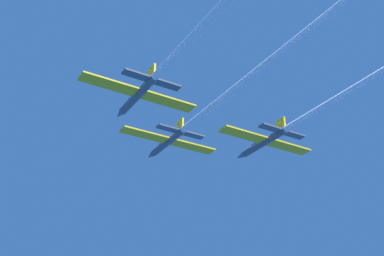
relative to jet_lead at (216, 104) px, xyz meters
The scene contains 3 objects.
jet_lead is the anchor object (origin of this frame).
jet_left_wing 19.07m from the jet_lead, 128.26° to the right, with size 18.98×64.58×3.14m.
jet_right_wing 17.05m from the jet_lead, 38.50° to the right, with size 18.98×55.69×3.14m.
Camera 1 is at (-37.23, -70.40, -37.55)m, focal length 44.18 mm.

